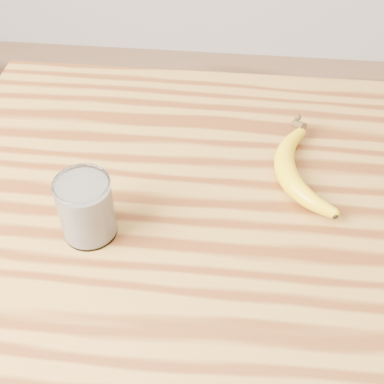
# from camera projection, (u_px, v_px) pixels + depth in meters

# --- Properties ---
(table) EXTENTS (1.20, 0.80, 0.90)m
(table) POSITION_uv_depth(u_px,v_px,m) (263.00, 251.00, 1.01)
(table) COLOR olive
(table) RESTS_ON ground
(smoothie_glass) EXTENTS (0.09, 0.09, 0.11)m
(smoothie_glass) POSITION_uv_depth(u_px,v_px,m) (86.00, 208.00, 0.84)
(smoothie_glass) COLOR white
(smoothie_glass) RESTS_ON table
(banana) EXTENTS (0.18, 0.33, 0.04)m
(banana) POSITION_uv_depth(u_px,v_px,m) (286.00, 172.00, 0.94)
(banana) COLOR yellow
(banana) RESTS_ON table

